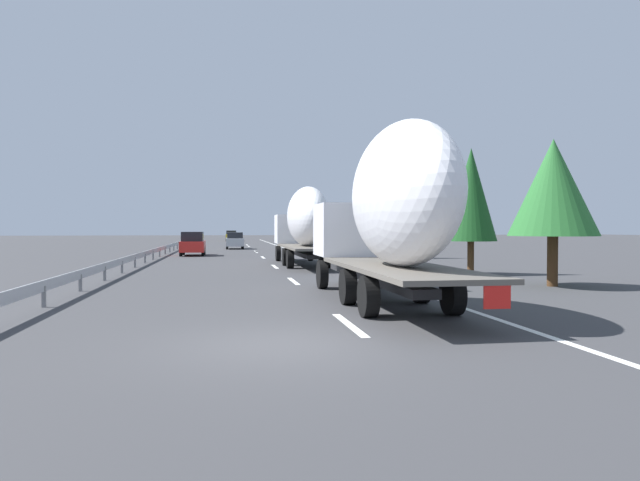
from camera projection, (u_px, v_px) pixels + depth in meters
ground_plane at (237, 253)px, 50.31m from camera, size 260.00×260.00×0.00m
lane_stripe_0 at (349, 325)px, 13.12m from camera, size 3.20×0.20×0.01m
lane_stripe_1 at (293, 281)px, 23.88m from camera, size 3.20×0.20×0.01m
lane_stripe_2 at (275, 267)px, 32.84m from camera, size 3.20×0.20×0.01m
lane_stripe_3 at (263, 257)px, 43.23m from camera, size 3.20×0.20×0.01m
lane_stripe_4 at (255, 251)px, 54.22m from camera, size 3.20×0.20×0.01m
lane_stripe_5 at (256, 252)px, 52.61m from camera, size 3.20×0.20×0.01m
lane_stripe_6 at (249, 246)px, 69.97m from camera, size 3.20×0.20×0.01m
lane_stripe_7 at (247, 245)px, 75.33m from camera, size 3.20×0.20×0.01m
lane_stripe_8 at (242, 241)px, 98.14m from camera, size 3.20×0.20×0.01m
edge_line_right at (293, 251)px, 56.14m from camera, size 110.00×0.20×0.01m
truck_lead at (304, 222)px, 33.68m from camera, size 13.33×2.55×4.55m
truck_trailing at (390, 209)px, 16.19m from camera, size 12.50×2.55×4.99m
car_red_compact at (193, 244)px, 46.12m from camera, size 4.29×1.91×1.92m
car_yellow_coupe at (231, 236)px, 98.38m from camera, size 4.19×1.90×1.80m
car_silver_hatch at (235, 240)px, 60.91m from camera, size 4.43×1.84×1.76m
road_sign at (318, 229)px, 48.47m from camera, size 0.10×0.90×3.03m
tree_0 at (553, 188)px, 21.71m from camera, size 3.34×3.34×5.59m
tree_1 at (471, 195)px, 27.46m from camera, size 2.45×2.45×6.05m
tree_2 at (307, 215)px, 86.28m from camera, size 3.19×3.19×6.98m
tree_3 at (388, 200)px, 42.22m from camera, size 2.57×2.57×6.95m
tree_4 at (342, 218)px, 70.04m from camera, size 2.77×2.77×5.41m
guardrail_median at (170, 246)px, 52.28m from camera, size 94.00×0.10×0.76m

